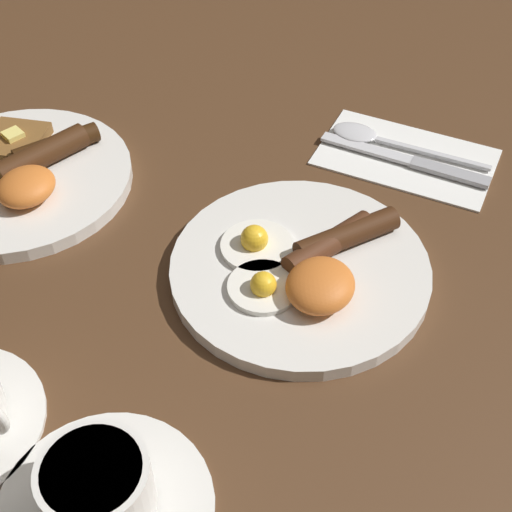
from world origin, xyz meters
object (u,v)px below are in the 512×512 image
object	(u,v)px
breakfast_plate_near	(303,267)
breakfast_plate_far	(19,174)
teacup_near	(99,497)
knife	(413,162)
spoon	(370,136)

from	to	relation	value
breakfast_plate_near	breakfast_plate_far	world-z (taller)	breakfast_plate_near
breakfast_plate_near	teacup_near	size ratio (longest dim) A/B	1.54
knife	spoon	world-z (taller)	spoon
breakfast_plate_far	spoon	world-z (taller)	breakfast_plate_far
teacup_near	knife	world-z (taller)	teacup_near
breakfast_plate_far	spoon	size ratio (longest dim) A/B	1.33
breakfast_plate_far	spoon	xyz separation A→B (m)	(0.25, -0.32, -0.00)
teacup_near	knife	bearing A→B (deg)	-8.32
spoon	knife	bearing A→B (deg)	158.09
breakfast_plate_near	knife	size ratio (longest dim) A/B	1.27
breakfast_plate_near	knife	bearing A→B (deg)	-10.96
knife	teacup_near	bearing A→B (deg)	80.86
teacup_near	knife	distance (m)	0.51
breakfast_plate_near	spoon	distance (m)	0.24
breakfast_plate_far	knife	world-z (taller)	breakfast_plate_far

